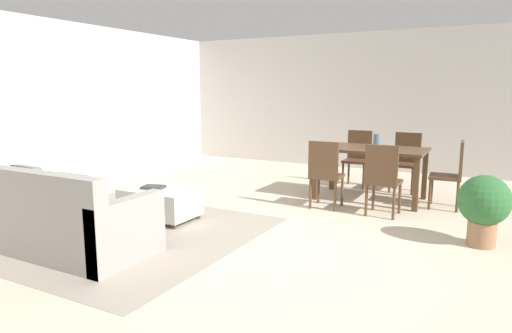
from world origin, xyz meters
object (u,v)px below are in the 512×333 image
Objects in this scene: dining_chair_far_right at (406,158)px; vase_centerpiece at (377,141)px; dining_chair_far_left at (358,155)px; dining_chair_head_east at (453,171)px; dining_chair_near_left at (325,171)px; book_on_ottoman at (153,187)px; potted_plant at (484,205)px; dining_table at (371,155)px; couch at (56,221)px; ottoman_table at (160,202)px; dining_chair_near_right at (383,176)px.

vase_centerpiece is at bearing -107.52° from dining_chair_far_right.
dining_chair_head_east is (1.52, -0.84, 0.00)m from dining_chair_far_left.
dining_chair_near_left reaches higher than book_on_ottoman.
dining_chair_near_left is 2.03m from potted_plant.
dining_table is 2.07× the size of potted_plant.
dining_chair_far_right reaches higher than book_on_ottoman.
couch reaches higher than book_on_ottoman.
vase_centerpiece is (-1.02, -0.01, 0.34)m from dining_chair_head_east.
vase_centerpiece reaches higher than dining_chair_near_left.
dining_chair_near_right is at bearing 31.08° from ottoman_table.
dining_chair_near_right is (2.37, 1.43, 0.30)m from ottoman_table.
dining_chair_near_right is at bearing -66.27° from dining_table.
dining_chair_near_right and dining_chair_far_right have the same top height.
dining_chair_far_left is 1.05m from vase_centerpiece.
dining_chair_far_left is (-0.42, 0.83, -0.14)m from dining_table.
dining_chair_head_east reaches higher than book_on_ottoman.
couch is at bearing -112.20° from dining_chair_far_left.
dining_chair_far_right is at bearing 65.61° from dining_chair_near_left.
dining_chair_near_right is at bearing -131.59° from dining_chair_head_east.
dining_chair_near_left and dining_chair_head_east have the same top height.
dining_chair_near_right is at bearing -64.73° from dining_chair_far_left.
dining_chair_near_right reaches higher than dining_table.
dining_table reaches higher than potted_plant.
couch is 7.64× the size of book_on_ottoman.
vase_centerpiece is (0.50, -0.85, 0.34)m from dining_chair_far_left.
couch is at bearing -123.38° from dining_chair_near_left.
dining_chair_far_left is (-0.02, 1.65, 0.00)m from dining_chair_near_left.
ottoman_table is at bearing -131.49° from dining_table.
dining_chair_head_east is at bearing 0.45° from vase_centerpiece.
ottoman_table is 2.79m from dining_chair_near_right.
potted_plant is (3.75, 2.14, 0.14)m from couch.
potted_plant is at bearing 12.81° from book_on_ottoman.
potted_plant is at bearing -49.51° from dining_chair_far_left.
couch is at bearing -99.38° from ottoman_table.
vase_centerpiece is (-0.27, -0.85, 0.34)m from dining_chair_far_right.
dining_chair_head_east is (1.50, 0.80, 0.00)m from dining_chair_near_left.
dining_chair_far_right is 1.25× the size of potted_plant.
dining_chair_head_east is 3.54× the size of book_on_ottoman.
dining_table reaches higher than ottoman_table.
dining_chair_head_east is (3.11, 2.26, 0.30)m from ottoman_table.
potted_plant is (1.16, -0.62, -0.09)m from dining_chair_near_right.
dining_chair_far_left reaches higher than dining_table.
dining_chair_far_right is at bearing 59.78° from couch.
vase_centerpiece reaches higher than dining_chair_head_east.
dining_chair_head_east is at bearing -29.04° from dining_chair_far_left.
dining_chair_far_right is 1.13m from dining_chair_head_east.
ottoman_table is 0.20m from book_on_ottoman.
dining_chair_near_left is at bearing -151.78° from dining_chair_head_east.
couch reaches higher than ottoman_table.
dining_chair_near_left and dining_chair_far_left have the same top height.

